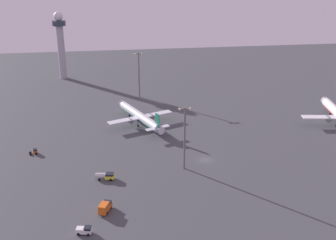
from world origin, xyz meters
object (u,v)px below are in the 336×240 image
object	(u,v)px
maintenance_van	(84,230)
control_tower	(60,41)
apron_light_central	(185,134)
fuel_truck	(106,176)
catering_truck	(105,207)
airplane_near_gate	(140,117)
pushback_tug	(35,151)
apron_light_east	(139,72)

from	to	relation	value
maintenance_van	control_tower	bearing A→B (deg)	-161.75
control_tower	apron_light_central	size ratio (longest dim) A/B	1.77
control_tower	fuel_truck	distance (m)	138.40
fuel_truck	maintenance_van	distance (m)	29.92
fuel_truck	maintenance_van	bearing A→B (deg)	-2.11
maintenance_van	apron_light_central	distance (m)	48.79
catering_truck	airplane_near_gate	bearing A→B (deg)	97.70
maintenance_van	apron_light_central	size ratio (longest dim) A/B	0.19
control_tower	maintenance_van	size ratio (longest dim) A/B	9.19
airplane_near_gate	catering_truck	bearing A→B (deg)	-125.14
control_tower	maintenance_van	world-z (taller)	control_tower
fuel_truck	maintenance_van	size ratio (longest dim) A/B	1.47
pushback_tug	fuel_truck	world-z (taller)	fuel_truck
maintenance_van	apron_light_east	xyz separation A→B (m)	(25.01, 117.95, 12.74)
catering_truck	apron_light_central	world-z (taller)	apron_light_central
airplane_near_gate	fuel_truck	size ratio (longest dim) A/B	5.82
catering_truck	maintenance_van	bearing A→B (deg)	-98.14
apron_light_central	apron_light_east	world-z (taller)	apron_light_east
apron_light_east	catering_truck	bearing A→B (deg)	-100.19
control_tower	airplane_near_gate	size ratio (longest dim) A/B	1.07
catering_truck	apron_light_central	distance (m)	38.29
airplane_near_gate	apron_light_east	bearing A→B (deg)	64.01
airplane_near_gate	fuel_truck	bearing A→B (deg)	-129.85
airplane_near_gate	control_tower	bearing A→B (deg)	93.73
apron_light_central	control_tower	bearing A→B (deg)	111.90
airplane_near_gate	pushback_tug	distance (m)	49.05
apron_light_central	apron_light_east	distance (m)	85.18
maintenance_van	apron_light_east	size ratio (longest dim) A/B	0.18
catering_truck	control_tower	bearing A→B (deg)	120.27
apron_light_central	apron_light_east	size ratio (longest dim) A/B	0.95
fuel_truck	pushback_tug	bearing A→B (deg)	-122.71
maintenance_van	apron_light_east	world-z (taller)	apron_light_east
control_tower	fuel_truck	world-z (taller)	control_tower
pushback_tug	catering_truck	bearing A→B (deg)	18.87
catering_truck	maintenance_van	distance (m)	11.39
control_tower	catering_truck	xyz separation A→B (m)	(24.40, -153.74, -21.97)
pushback_tug	maintenance_van	distance (m)	57.25
catering_truck	apron_light_east	world-z (taller)	apron_light_east
control_tower	apron_light_east	world-z (taller)	control_tower
catering_truck	apron_light_central	xyz separation A→B (m)	(28.03, 23.29, 11.74)
control_tower	apron_light_central	world-z (taller)	control_tower
control_tower	apron_light_central	bearing A→B (deg)	-68.10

